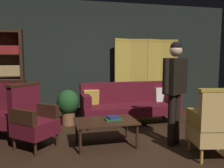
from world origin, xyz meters
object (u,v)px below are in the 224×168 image
Objects in this scene: velvet_couch at (129,102)px; armchair_wing_left at (7,111)px; armchair_wing_right at (32,118)px; book_navy_cloth at (113,117)px; potted_plant at (68,105)px; armchair_gilt_accent at (214,125)px; book_green_cloth at (113,119)px; coffee_table at (106,123)px; standing_figure at (175,84)px; bookshelf at (2,75)px; folding_screen at (146,75)px.

velvet_couch is 2.48m from armchair_wing_left.
book_navy_cloth is at bearing -8.39° from armchair_wing_right.
armchair_gilt_accent is at bearing -49.73° from potted_plant.
velvet_couch is 8.35× the size of book_green_cloth.
armchair_wing_right is 1.33m from potted_plant.
armchair_wing_right is 5.72× the size of book_navy_cloth.
velvet_couch is 1.33m from potted_plant.
book_green_cloth is (0.12, 0.01, 0.06)m from coffee_table.
armchair_gilt_accent reaches higher than coffee_table.
book_green_cloth is (-1.26, 0.88, -0.06)m from armchair_gilt_accent.
armchair_wing_right is at bearing 169.20° from standing_figure.
potted_plant is (-1.32, 0.13, -0.02)m from velvet_couch.
armchair_wing_left is 3.00m from standing_figure.
armchair_wing_right is at bearing -67.49° from bookshelf.
book_navy_cloth is at bearing -64.82° from potted_plant.
folding_screen is 0.93× the size of bookshelf.
bookshelf is 1.97× the size of armchair_wing_right.
coffee_table is 1.32× the size of potted_plant.
standing_figure is at bearing -11.79° from coffee_table.
bookshelf is at bearing -178.93° from folding_screen.
bookshelf is 1.20× the size of standing_figure.
coffee_table is 0.14m from book_green_cloth.
potted_plant is at bearing 130.27° from armchair_gilt_accent.
armchair_wing_left is at bearing -77.26° from bookshelf.
folding_screen reaches higher than velvet_couch.
velvet_couch is at bearing 101.57° from standing_figure.
bookshelf is 2.88m from book_navy_cloth.
standing_figure reaches higher than armchair_gilt_accent.
standing_figure reaches higher than armchair_wing_right.
standing_figure is (2.75, -1.08, 0.54)m from armchair_wing_left.
folding_screen is at bearing 79.30° from standing_figure.
armchair_wing_right is at bearing 171.61° from book_navy_cloth.
folding_screen is 2.23m from potted_plant.
folding_screen is 2.63m from coffee_table.
standing_figure is (3.00, -2.21, -0.03)m from bookshelf.
folding_screen is 2.50× the size of potted_plant.
coffee_table is 3.94× the size of book_green_cloth.
folding_screen is 3.43m from armchair_wing_left.
standing_figure is at bearing -21.55° from armchair_wing_left.
armchair_gilt_accent is 1.54m from book_green_cloth.
potted_plant is (-1.62, 1.60, -0.59)m from standing_figure.
velvet_couch is at bearing 60.86° from book_green_cloth.
armchair_gilt_accent and armchair_wing_left have the same top height.
armchair_wing_left is (0.25, -1.12, -0.57)m from bookshelf.
standing_figure is (-0.43, -2.27, 0.04)m from folding_screen.
bookshelf reaches higher than velvet_couch.
standing_figure is at bearing -78.43° from velvet_couch.
armchair_wing_right reaches higher than coffee_table.
bookshelf is at bearing 102.74° from armchair_wing_left.
armchair_wing_right is (-1.96, -1.04, 0.04)m from velvet_couch.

